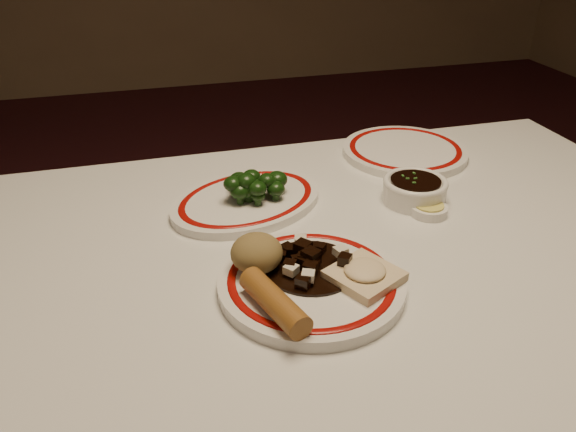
{
  "coord_description": "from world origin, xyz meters",
  "views": [
    {
      "loc": [
        -0.32,
        -0.65,
        1.22
      ],
      "look_at": [
        -0.12,
        0.06,
        0.8
      ],
      "focal_mm": 35.0,
      "sensor_mm": 36.0,
      "label": 1
    }
  ],
  "objects_px": {
    "dining_table": "(370,301)",
    "broccoli_pile": "(250,185)",
    "main_plate": "(311,282)",
    "soy_bowl": "(414,191)",
    "spring_roll": "(274,302)",
    "broccoli_plate": "(247,200)",
    "fried_wonton": "(365,274)",
    "stirfry_heap": "(308,262)",
    "rice_mound": "(257,253)"
  },
  "relations": [
    {
      "from": "dining_table",
      "to": "broccoli_pile",
      "type": "relative_size",
      "value": 10.33
    },
    {
      "from": "main_plate",
      "to": "soy_bowl",
      "type": "xyz_separation_m",
      "value": [
        0.25,
        0.2,
        0.01
      ]
    },
    {
      "from": "main_plate",
      "to": "soy_bowl",
      "type": "distance_m",
      "value": 0.32
    },
    {
      "from": "spring_roll",
      "to": "main_plate",
      "type": "bearing_deg",
      "value": 23.14
    },
    {
      "from": "broccoli_plate",
      "to": "broccoli_pile",
      "type": "distance_m",
      "value": 0.03
    },
    {
      "from": "spring_roll",
      "to": "fried_wonton",
      "type": "bearing_deg",
      "value": -3.36
    },
    {
      "from": "stirfry_heap",
      "to": "broccoli_pile",
      "type": "xyz_separation_m",
      "value": [
        -0.03,
        0.23,
        0.01
      ]
    },
    {
      "from": "main_plate",
      "to": "fried_wonton",
      "type": "xyz_separation_m",
      "value": [
        0.07,
        -0.02,
        0.02
      ]
    },
    {
      "from": "dining_table",
      "to": "broccoli_plate",
      "type": "bearing_deg",
      "value": 127.64
    },
    {
      "from": "broccoli_plate",
      "to": "broccoli_pile",
      "type": "bearing_deg",
      "value": -23.23
    },
    {
      "from": "soy_bowl",
      "to": "main_plate",
      "type": "bearing_deg",
      "value": -142.25
    },
    {
      "from": "fried_wonton",
      "to": "rice_mound",
      "type": "bearing_deg",
      "value": 154.25
    },
    {
      "from": "broccoli_plate",
      "to": "soy_bowl",
      "type": "xyz_separation_m",
      "value": [
        0.29,
        -0.06,
        0.01
      ]
    },
    {
      "from": "stirfry_heap",
      "to": "broccoli_plate",
      "type": "relative_size",
      "value": 0.39
    },
    {
      "from": "soy_bowl",
      "to": "stirfry_heap",
      "type": "bearing_deg",
      "value": -145.63
    },
    {
      "from": "soy_bowl",
      "to": "rice_mound",
      "type": "bearing_deg",
      "value": -154.23
    },
    {
      "from": "dining_table",
      "to": "stirfry_heap",
      "type": "bearing_deg",
      "value": -163.22
    },
    {
      "from": "main_plate",
      "to": "rice_mound",
      "type": "xyz_separation_m",
      "value": [
        -0.07,
        0.04,
        0.03
      ]
    },
    {
      "from": "rice_mound",
      "to": "stirfry_heap",
      "type": "distance_m",
      "value": 0.07
    },
    {
      "from": "rice_mound",
      "to": "spring_roll",
      "type": "xyz_separation_m",
      "value": [
        -0.0,
        -0.1,
        -0.01
      ]
    },
    {
      "from": "fried_wonton",
      "to": "broccoli_pile",
      "type": "relative_size",
      "value": 0.98
    },
    {
      "from": "dining_table",
      "to": "soy_bowl",
      "type": "distance_m",
      "value": 0.22
    },
    {
      "from": "broccoli_plate",
      "to": "main_plate",
      "type": "bearing_deg",
      "value": -82.22
    },
    {
      "from": "broccoli_plate",
      "to": "soy_bowl",
      "type": "relative_size",
      "value": 3.08
    },
    {
      "from": "broccoli_plate",
      "to": "spring_roll",
      "type": "bearing_deg",
      "value": -95.56
    },
    {
      "from": "rice_mound",
      "to": "broccoli_pile",
      "type": "height_order",
      "value": "rice_mound"
    },
    {
      "from": "stirfry_heap",
      "to": "rice_mound",
      "type": "bearing_deg",
      "value": 166.17
    },
    {
      "from": "spring_roll",
      "to": "broccoli_pile",
      "type": "height_order",
      "value": "broccoli_pile"
    },
    {
      "from": "dining_table",
      "to": "stirfry_heap",
      "type": "xyz_separation_m",
      "value": [
        -0.12,
        -0.04,
        0.12
      ]
    },
    {
      "from": "broccoli_pile",
      "to": "fried_wonton",
      "type": "bearing_deg",
      "value": -70.86
    },
    {
      "from": "rice_mound",
      "to": "broccoli_pile",
      "type": "bearing_deg",
      "value": 80.35
    },
    {
      "from": "broccoli_plate",
      "to": "soy_bowl",
      "type": "bearing_deg",
      "value": -12.66
    },
    {
      "from": "main_plate",
      "to": "rice_mound",
      "type": "distance_m",
      "value": 0.09
    },
    {
      "from": "main_plate",
      "to": "broccoli_plate",
      "type": "xyz_separation_m",
      "value": [
        -0.04,
        0.26,
        -0.0
      ]
    },
    {
      "from": "stirfry_heap",
      "to": "main_plate",
      "type": "bearing_deg",
      "value": -96.02
    },
    {
      "from": "dining_table",
      "to": "stirfry_heap",
      "type": "height_order",
      "value": "stirfry_heap"
    },
    {
      "from": "main_plate",
      "to": "soy_bowl",
      "type": "relative_size",
      "value": 3.01
    },
    {
      "from": "rice_mound",
      "to": "stirfry_heap",
      "type": "bearing_deg",
      "value": -13.83
    },
    {
      "from": "spring_roll",
      "to": "fried_wonton",
      "type": "height_order",
      "value": "spring_roll"
    },
    {
      "from": "rice_mound",
      "to": "spring_roll",
      "type": "relative_size",
      "value": 0.6
    },
    {
      "from": "rice_mound",
      "to": "broccoli_plate",
      "type": "distance_m",
      "value": 0.22
    },
    {
      "from": "main_plate",
      "to": "rice_mound",
      "type": "bearing_deg",
      "value": 147.96
    },
    {
      "from": "stirfry_heap",
      "to": "soy_bowl",
      "type": "relative_size",
      "value": 1.2
    },
    {
      "from": "spring_roll",
      "to": "dining_table",
      "type": "bearing_deg",
      "value": 14.69
    },
    {
      "from": "rice_mound",
      "to": "broccoli_plate",
      "type": "relative_size",
      "value": 0.21
    },
    {
      "from": "stirfry_heap",
      "to": "soy_bowl",
      "type": "bearing_deg",
      "value": 34.37
    },
    {
      "from": "rice_mound",
      "to": "broccoli_plate",
      "type": "height_order",
      "value": "rice_mound"
    },
    {
      "from": "rice_mound",
      "to": "main_plate",
      "type": "bearing_deg",
      "value": -32.04
    },
    {
      "from": "spring_roll",
      "to": "soy_bowl",
      "type": "relative_size",
      "value": 1.1
    },
    {
      "from": "dining_table",
      "to": "broccoli_plate",
      "type": "distance_m",
      "value": 0.27
    }
  ]
}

